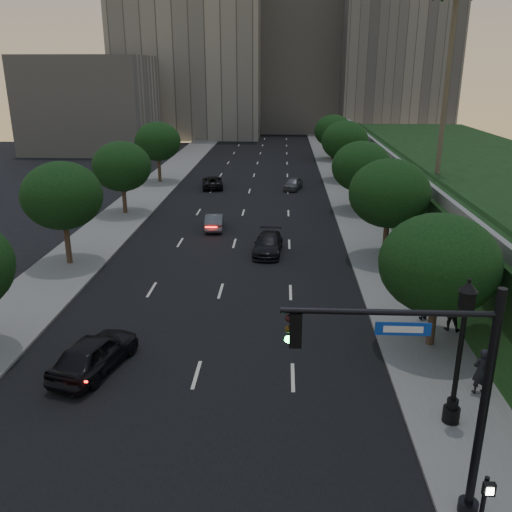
# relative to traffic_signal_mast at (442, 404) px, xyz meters

# --- Properties ---
(ground) EXTENTS (160.00, 160.00, 0.00)m
(ground) POSITION_rel_traffic_signal_mast_xyz_m (-7.75, 2.06, -3.67)
(ground) COLOR black
(ground) RESTS_ON ground
(road_surface) EXTENTS (16.00, 140.00, 0.02)m
(road_surface) POSITION_rel_traffic_signal_mast_xyz_m (-7.75, 32.06, -3.66)
(road_surface) COLOR black
(road_surface) RESTS_ON ground
(sidewalk_right) EXTENTS (4.50, 140.00, 0.15)m
(sidewalk_right) POSITION_rel_traffic_signal_mast_xyz_m (2.50, 32.06, -3.60)
(sidewalk_right) COLOR slate
(sidewalk_right) RESTS_ON ground
(sidewalk_left) EXTENTS (4.50, 140.00, 0.15)m
(sidewalk_left) POSITION_rel_traffic_signal_mast_xyz_m (-18.00, 32.06, -3.60)
(sidewalk_left) COLOR slate
(sidewalk_left) RESTS_ON ground
(parapet_wall) EXTENTS (0.35, 90.00, 0.70)m
(parapet_wall) POSITION_rel_traffic_signal_mast_xyz_m (5.75, 30.06, 0.68)
(parapet_wall) COLOR slate
(parapet_wall) RESTS_ON embankment
(office_block_left) EXTENTS (26.00, 20.00, 32.00)m
(office_block_left) POSITION_rel_traffic_signal_mast_xyz_m (-21.75, 94.06, 12.33)
(office_block_left) COLOR gray
(office_block_left) RESTS_ON ground
(office_block_mid) EXTENTS (22.00, 18.00, 26.00)m
(office_block_mid) POSITION_rel_traffic_signal_mast_xyz_m (-1.75, 104.06, 9.33)
(office_block_mid) COLOR #A29F95
(office_block_mid) RESTS_ON ground
(office_block_right) EXTENTS (20.00, 22.00, 36.00)m
(office_block_right) POSITION_rel_traffic_signal_mast_xyz_m (16.25, 98.06, 14.33)
(office_block_right) COLOR slate
(office_block_right) RESTS_ON ground
(office_block_filler) EXTENTS (18.00, 16.00, 14.00)m
(office_block_filler) POSITION_rel_traffic_signal_mast_xyz_m (-33.75, 72.06, 3.33)
(office_block_filler) COLOR #A29F95
(office_block_filler) RESTS_ON ground
(tree_right_a) EXTENTS (5.20, 5.20, 6.24)m
(tree_right_a) POSITION_rel_traffic_signal_mast_xyz_m (2.55, 10.06, 0.35)
(tree_right_a) COLOR #38281C
(tree_right_a) RESTS_ON ground
(tree_right_b) EXTENTS (5.20, 5.20, 6.74)m
(tree_right_b) POSITION_rel_traffic_signal_mast_xyz_m (2.55, 22.06, 0.84)
(tree_right_b) COLOR #38281C
(tree_right_b) RESTS_ON ground
(tree_right_c) EXTENTS (5.20, 5.20, 6.24)m
(tree_right_c) POSITION_rel_traffic_signal_mast_xyz_m (2.55, 35.06, 0.35)
(tree_right_c) COLOR #38281C
(tree_right_c) RESTS_ON ground
(tree_right_d) EXTENTS (5.20, 5.20, 6.74)m
(tree_right_d) POSITION_rel_traffic_signal_mast_xyz_m (2.55, 49.06, 0.84)
(tree_right_d) COLOR #38281C
(tree_right_d) RESTS_ON ground
(tree_right_e) EXTENTS (5.20, 5.20, 6.24)m
(tree_right_e) POSITION_rel_traffic_signal_mast_xyz_m (2.55, 64.06, 0.35)
(tree_right_e) COLOR #38281C
(tree_right_e) RESTS_ON ground
(tree_left_b) EXTENTS (5.00, 5.00, 6.71)m
(tree_left_b) POSITION_rel_traffic_signal_mast_xyz_m (-18.05, 20.06, 0.90)
(tree_left_b) COLOR #38281C
(tree_left_b) RESTS_ON ground
(tree_left_c) EXTENTS (5.00, 5.00, 6.34)m
(tree_left_c) POSITION_rel_traffic_signal_mast_xyz_m (-18.05, 33.06, 0.53)
(tree_left_c) COLOR #38281C
(tree_left_c) RESTS_ON ground
(tree_left_d) EXTENTS (5.00, 5.00, 6.71)m
(tree_left_d) POSITION_rel_traffic_signal_mast_xyz_m (-18.05, 47.06, 0.90)
(tree_left_d) COLOR #38281C
(tree_left_d) RESTS_ON ground
(traffic_signal_mast) EXTENTS (5.68, 0.56, 7.00)m
(traffic_signal_mast) POSITION_rel_traffic_signal_mast_xyz_m (0.00, 0.00, 0.00)
(traffic_signal_mast) COLOR black
(traffic_signal_mast) RESTS_ON ground
(street_lamp) EXTENTS (0.64, 0.64, 5.62)m
(street_lamp) POSITION_rel_traffic_signal_mast_xyz_m (1.82, 4.23, -1.04)
(street_lamp) COLOR black
(street_lamp) RESTS_ON ground
(pedestrian_signal) EXTENTS (0.30, 0.33, 2.50)m
(pedestrian_signal) POSITION_rel_traffic_signal_mast_xyz_m (0.88, -1.39, -2.11)
(pedestrian_signal) COLOR black
(pedestrian_signal) RESTS_ON ground
(sedan_near_left) EXTENTS (3.04, 5.04, 1.61)m
(sedan_near_left) POSITION_rel_traffic_signal_mast_xyz_m (-12.07, 7.26, -2.87)
(sedan_near_left) COLOR black
(sedan_near_left) RESTS_ON ground
(sedan_mid_left) EXTENTS (1.60, 3.96, 1.28)m
(sedan_mid_left) POSITION_rel_traffic_signal_mast_xyz_m (-9.65, 28.82, -3.03)
(sedan_mid_left) COLOR #4C4E53
(sedan_mid_left) RESTS_ON ground
(sedan_far_left) EXTENTS (2.77, 4.85, 1.27)m
(sedan_far_left) POSITION_rel_traffic_signal_mast_xyz_m (-11.82, 44.53, -3.04)
(sedan_far_left) COLOR black
(sedan_far_left) RESTS_ON ground
(sedan_near_right) EXTENTS (2.14, 4.67, 1.32)m
(sedan_near_right) POSITION_rel_traffic_signal_mast_xyz_m (-5.24, 23.01, -3.01)
(sedan_near_right) COLOR black
(sedan_near_right) RESTS_ON ground
(sedan_far_right) EXTENTS (2.38, 3.99, 1.27)m
(sedan_far_right) POSITION_rel_traffic_signal_mast_xyz_m (-3.19, 44.14, -3.04)
(sedan_far_right) COLOR #525458
(sedan_far_right) RESTS_ON ground
(pedestrian_a) EXTENTS (0.78, 0.60, 1.90)m
(pedestrian_a) POSITION_rel_traffic_signal_mast_xyz_m (3.41, 6.12, -2.57)
(pedestrian_a) COLOR black
(pedestrian_a) RESTS_ON sidewalk_right
(pedestrian_b) EXTENTS (1.10, 0.96, 1.90)m
(pedestrian_b) POSITION_rel_traffic_signal_mast_xyz_m (3.87, 11.54, -2.57)
(pedestrian_b) COLOR black
(pedestrian_b) RESTS_ON sidewalk_right
(pedestrian_c) EXTENTS (0.96, 0.59, 1.53)m
(pedestrian_c) POSITION_rel_traffic_signal_mast_xyz_m (2.88, 12.62, -2.76)
(pedestrian_c) COLOR black
(pedestrian_c) RESTS_ON sidewalk_right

